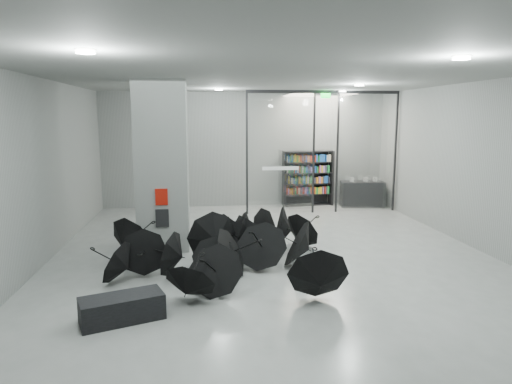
{
  "coord_description": "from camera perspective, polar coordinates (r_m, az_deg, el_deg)",
  "views": [
    {
      "loc": [
        -1.61,
        -9.11,
        3.18
      ],
      "look_at": [
        -0.3,
        1.5,
        1.4
      ],
      "focal_mm": 32.06,
      "sensor_mm": 36.0,
      "label": 1
    }
  ],
  "objects": [
    {
      "name": "room",
      "position": [
        9.26,
        3.01,
        7.36
      ],
      "size": [
        14.0,
        14.02,
        4.01
      ],
      "color": "gray",
      "rests_on": "ground"
    },
    {
      "name": "column",
      "position": [
        11.21,
        -11.57,
        3.22
      ],
      "size": [
        1.2,
        1.2,
        4.0
      ],
      "primitive_type": "cube",
      "color": "slate",
      "rests_on": "ground"
    },
    {
      "name": "fire_cabinet",
      "position": [
        10.69,
        -11.71,
        -0.61
      ],
      "size": [
        0.28,
        0.04,
        0.38
      ],
      "primitive_type": "cube",
      "color": "#A50A07",
      "rests_on": "column"
    },
    {
      "name": "info_panel",
      "position": [
        10.78,
        -11.62,
        -3.22
      ],
      "size": [
        0.3,
        0.03,
        0.42
      ],
      "primitive_type": "cube",
      "color": "black",
      "rests_on": "column"
    },
    {
      "name": "exit_sign",
      "position": [
        14.97,
        8.68,
        11.79
      ],
      "size": [
        0.3,
        0.06,
        0.15
      ],
      "primitive_type": "cube",
      "color": "#0CE533",
      "rests_on": "room"
    },
    {
      "name": "glass_partition",
      "position": [
        15.18,
        8.3,
        5.58
      ],
      "size": [
        5.06,
        0.08,
        4.0
      ],
      "color": "silver",
      "rests_on": "ground"
    },
    {
      "name": "bench",
      "position": [
        7.68,
        -16.37,
        -13.74
      ],
      "size": [
        1.37,
        0.95,
        0.41
      ],
      "primitive_type": "cube",
      "rotation": [
        0.0,
        0.0,
        0.35
      ],
      "color": "black",
      "rests_on": "ground"
    },
    {
      "name": "bookshelf",
      "position": [
        16.47,
        6.49,
        1.71
      ],
      "size": [
        1.81,
        0.6,
        1.96
      ],
      "primitive_type": null,
      "rotation": [
        0.0,
        0.0,
        0.14
      ],
      "color": "black",
      "rests_on": "ground"
    },
    {
      "name": "shop_counter",
      "position": [
        16.62,
        13.1,
        -0.25
      ],
      "size": [
        1.58,
        0.82,
        0.9
      ],
      "primitive_type": "cube",
      "rotation": [
        0.0,
        0.0,
        -0.15
      ],
      "color": "black",
      "rests_on": "ground"
    },
    {
      "name": "umbrella_cluster",
      "position": [
        9.81,
        -2.93,
        -7.55
      ],
      "size": [
        5.32,
        4.63,
        1.35
      ],
      "color": "black",
      "rests_on": "ground"
    }
  ]
}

